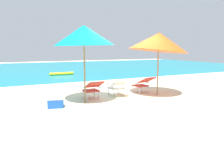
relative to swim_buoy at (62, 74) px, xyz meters
The scene contains 9 objects.
ground_plane 3.30m from the swim_buoy, 78.77° to the right, with size 40.00×40.00×0.00m, color beige.
ocean_band 5.65m from the swim_buoy, 83.47° to the left, with size 40.00×18.00×0.01m, color teal.
swim_buoy is the anchor object (origin of this frame).
lounge_chair_left 7.30m from the swim_buoy, 92.99° to the right, with size 0.56×0.89×0.68m.
lounge_chair_center 7.28m from the swim_buoy, 84.91° to the right, with size 0.58×0.90×0.68m.
lounge_chair_right 7.41m from the swim_buoy, 76.14° to the right, with size 0.66×0.94×0.68m.
beach_umbrella_left 7.88m from the swim_buoy, 95.58° to the right, with size 2.39×2.38×2.51m.
beach_umbrella_right 8.19m from the swim_buoy, 74.85° to the right, with size 2.45×2.40×2.45m.
cooler_box 7.95m from the swim_buoy, 102.44° to the right, with size 0.53×0.43×0.32m.
Camera 1 is at (-3.33, -6.56, 1.72)m, focal length 32.46 mm.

